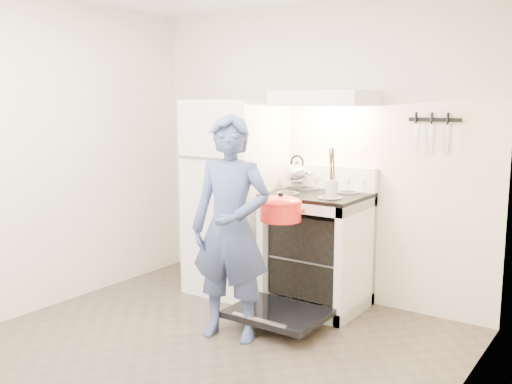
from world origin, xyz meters
TOP-DOWN VIEW (x-y plane):
  - floor at (0.00, 0.00)m, footprint 3.60×3.60m
  - back_wall at (0.00, 1.80)m, footprint 3.20×0.02m
  - refrigerator at (-0.58, 1.45)m, footprint 0.70×0.70m
  - stove_body at (0.23, 1.48)m, footprint 0.76×0.65m
  - cooktop at (0.23, 1.48)m, footprint 0.76×0.65m
  - backsplash at (0.23, 1.76)m, footprint 0.76×0.07m
  - oven_door at (0.23, 0.88)m, footprint 0.70×0.54m
  - oven_rack at (0.23, 1.48)m, footprint 0.60×0.52m
  - range_hood at (0.23, 1.55)m, footprint 0.76×0.50m
  - knife_strip at (1.05, 1.79)m, footprint 0.40×0.02m
  - pizza_stone at (0.18, 1.40)m, footprint 0.34×0.34m
  - tea_kettle at (-0.04, 1.59)m, footprint 0.24×0.19m
  - utensil_jar at (0.49, 1.22)m, footprint 0.09×0.09m
  - person at (0.02, 0.58)m, footprint 0.66×0.52m
  - dutch_oven at (0.25, 0.88)m, footprint 0.37×0.30m

SIDE VIEW (x-z plane):
  - floor at x=0.00m, z-range 0.00..0.00m
  - oven_door at x=0.23m, z-range 0.10..0.15m
  - oven_rack at x=0.23m, z-range 0.43..0.45m
  - pizza_stone at x=0.18m, z-range 0.45..0.46m
  - stove_body at x=0.23m, z-range 0.00..0.92m
  - person at x=0.02m, z-range 0.00..1.60m
  - refrigerator at x=-0.58m, z-range 0.00..1.70m
  - dutch_oven at x=0.25m, z-range 0.78..1.02m
  - cooktop at x=0.23m, z-range 0.92..0.95m
  - utensil_jar at x=0.49m, z-range 0.98..1.11m
  - backsplash at x=0.23m, z-range 0.95..1.15m
  - tea_kettle at x=-0.04m, z-range 0.95..1.24m
  - back_wall at x=0.00m, z-range 0.00..2.50m
  - knife_strip at x=1.05m, z-range 1.54..1.56m
  - range_hood at x=0.23m, z-range 1.65..1.77m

